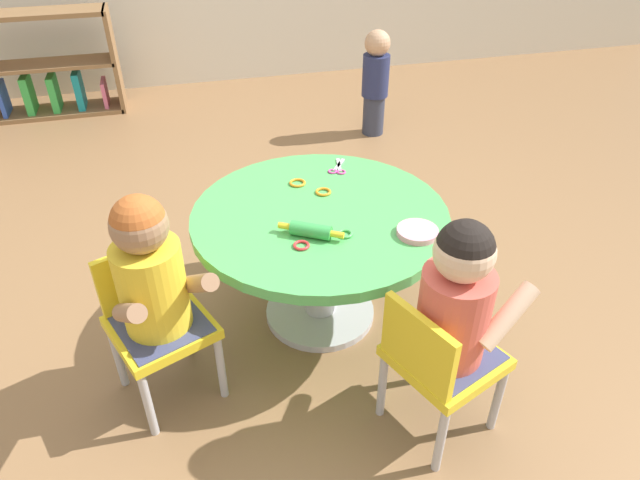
% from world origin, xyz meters
% --- Properties ---
extents(ground_plane, '(10.00, 10.00, 0.00)m').
position_xyz_m(ground_plane, '(0.00, 0.00, 0.00)').
color(ground_plane, olive).
extents(craft_table, '(0.94, 0.94, 0.50)m').
position_xyz_m(craft_table, '(0.00, 0.00, 0.39)').
color(craft_table, silver).
rests_on(craft_table, ground).
extents(child_chair_left, '(0.39, 0.39, 0.54)m').
position_xyz_m(child_chair_left, '(-0.61, -0.22, 0.31)').
color(child_chair_left, '#B7B7BC').
rests_on(child_chair_left, ground).
extents(seated_child_left, '(0.38, 0.42, 0.51)m').
position_xyz_m(seated_child_left, '(-0.60, -0.25, 0.53)').
color(seated_child_left, '#3F4772').
rests_on(seated_child_left, ground).
extents(child_chair_right, '(0.39, 0.39, 0.54)m').
position_xyz_m(child_chair_right, '(0.21, -0.62, 0.31)').
color(child_chair_right, '#B7B7BC').
rests_on(child_chair_right, ground).
extents(seated_child_right, '(0.42, 0.38, 0.51)m').
position_xyz_m(seated_child_right, '(0.24, -0.60, 0.53)').
color(seated_child_right, '#3F4772').
rests_on(seated_child_right, ground).
extents(bookshelf_low, '(0.93, 0.28, 0.70)m').
position_xyz_m(bookshelf_low, '(-1.28, 2.55, 0.31)').
color(bookshelf_low, olive).
rests_on(bookshelf_low, ground).
extents(toddler_standing, '(0.17, 0.17, 0.67)m').
position_xyz_m(toddler_standing, '(0.80, 1.65, 0.36)').
color(toddler_standing, '#33384C').
rests_on(toddler_standing, ground).
extents(rolling_pin, '(0.21, 0.14, 0.05)m').
position_xyz_m(rolling_pin, '(-0.07, -0.14, 0.52)').
color(rolling_pin, green).
rests_on(rolling_pin, craft_table).
extents(craft_scissors, '(0.10, 0.14, 0.01)m').
position_xyz_m(craft_scissors, '(0.15, 0.30, 0.50)').
color(craft_scissors, silver).
rests_on(craft_scissors, craft_table).
extents(playdough_blob_0, '(0.14, 0.14, 0.02)m').
position_xyz_m(playdough_blob_0, '(0.28, -0.22, 0.51)').
color(playdough_blob_0, pink).
rests_on(playdough_blob_0, craft_table).
extents(cookie_cutter_0, '(0.05, 0.05, 0.01)m').
position_xyz_m(cookie_cutter_0, '(0.05, -0.17, 0.50)').
color(cookie_cutter_0, '#4CB259').
rests_on(cookie_cutter_0, craft_table).
extents(cookie_cutter_1, '(0.06, 0.06, 0.01)m').
position_xyz_m(cookie_cutter_1, '(-0.11, -0.19, 0.50)').
color(cookie_cutter_1, red).
rests_on(cookie_cutter_1, craft_table).
extents(cookie_cutter_2, '(0.06, 0.06, 0.01)m').
position_xyz_m(cookie_cutter_2, '(-0.03, 0.22, 0.50)').
color(cookie_cutter_2, orange).
rests_on(cookie_cutter_2, craft_table).
extents(cookie_cutter_3, '(0.06, 0.06, 0.01)m').
position_xyz_m(cookie_cutter_3, '(0.05, 0.13, 0.50)').
color(cookie_cutter_3, orange).
rests_on(cookie_cutter_3, craft_table).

